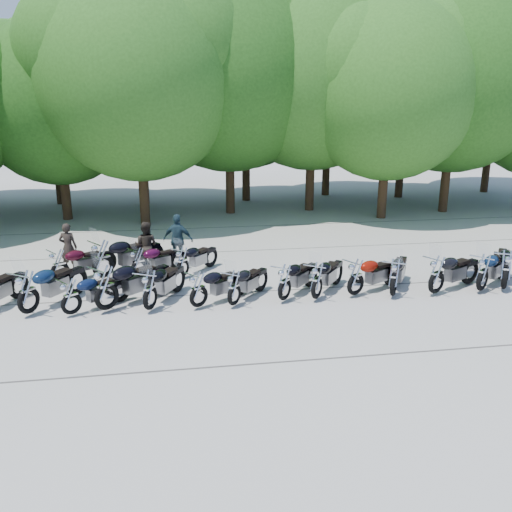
{
  "coord_description": "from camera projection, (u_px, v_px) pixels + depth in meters",
  "views": [
    {
      "loc": [
        -2.35,
        -13.41,
        5.49
      ],
      "look_at": [
        0.0,
        1.5,
        1.1
      ],
      "focal_mm": 38.0,
      "sensor_mm": 36.0,
      "label": 1
    }
  ],
  "objects": [
    {
      "name": "motorcycle_2",
      "position": [
        71.0,
        295.0,
        14.06
      ],
      "size": [
        2.0,
        1.73,
        1.15
      ],
      "primitive_type": null,
      "rotation": [
        0.0,
        0.0,
        2.22
      ],
      "color": "#0B1633",
      "rests_on": "ground"
    },
    {
      "name": "ground",
      "position": [
        265.0,
        310.0,
        14.6
      ],
      "size": [
        90.0,
        90.0,
        0.0
      ],
      "primitive_type": "plane",
      "color": "gray",
      "rests_on": "ground"
    },
    {
      "name": "motorcycle_8",
      "position": [
        317.0,
        280.0,
        15.15
      ],
      "size": [
        1.88,
        2.16,
        1.25
      ],
      "primitive_type": null,
      "rotation": [
        0.0,
        0.0,
        2.49
      ],
      "color": "black",
      "rests_on": "ground"
    },
    {
      "name": "motorcycle_7",
      "position": [
        285.0,
        281.0,
        15.05
      ],
      "size": [
        1.94,
        2.05,
        1.22
      ],
      "primitive_type": null,
      "rotation": [
        0.0,
        0.0,
        2.41
      ],
      "color": "black",
      "rests_on": "ground"
    },
    {
      "name": "motorcycle_1",
      "position": [
        27.0,
        291.0,
        14.07
      ],
      "size": [
        1.98,
        2.45,
        1.38
      ],
      "primitive_type": null,
      "rotation": [
        0.0,
        0.0,
        2.55
      ],
      "color": "#0D1F3C",
      "rests_on": "ground"
    },
    {
      "name": "tree_10",
      "position": [
        51.0,
        95.0,
        27.88
      ],
      "size": [
        7.78,
        7.78,
        9.55
      ],
      "color": "#3A2614",
      "rests_on": "ground"
    },
    {
      "name": "rider_0",
      "position": [
        68.0,
        247.0,
        17.72
      ],
      "size": [
        0.67,
        0.52,
        1.63
      ],
      "primitive_type": "imported",
      "rotation": [
        0.0,
        0.0,
        2.91
      ],
      "color": "black",
      "rests_on": "ground"
    },
    {
      "name": "motorcycle_6",
      "position": [
        234.0,
        287.0,
        14.69
      ],
      "size": [
        1.78,
        2.0,
        1.17
      ],
      "primitive_type": null,
      "rotation": [
        0.0,
        0.0,
        2.47
      ],
      "color": "black",
      "rests_on": "ground"
    },
    {
      "name": "motorcycle_10",
      "position": [
        394.0,
        276.0,
        15.39
      ],
      "size": [
        1.78,
        2.3,
        1.28
      ],
      "primitive_type": null,
      "rotation": [
        0.0,
        0.0,
        2.59
      ],
      "color": "black",
      "rests_on": "ground"
    },
    {
      "name": "tree_4",
      "position": [
        229.0,
        73.0,
        25.25
      ],
      "size": [
        9.13,
        9.13,
        11.2
      ],
      "color": "#3A2614",
      "rests_on": "ground"
    },
    {
      "name": "motorcycle_5",
      "position": [
        198.0,
        288.0,
        14.55
      ],
      "size": [
        2.07,
        1.73,
        1.18
      ],
      "primitive_type": null,
      "rotation": [
        0.0,
        0.0,
        2.19
      ],
      "color": "black",
      "rests_on": "ground"
    },
    {
      "name": "tree_7",
      "position": [
        455.0,
        79.0,
        25.67
      ],
      "size": [
        8.79,
        8.79,
        10.79
      ],
      "color": "#3A2614",
      "rests_on": "ground"
    },
    {
      "name": "tree_15",
      "position": [
        498.0,
        71.0,
        31.27
      ],
      "size": [
        9.67,
        9.67,
        11.86
      ],
      "color": "#3A2614",
      "rests_on": "ground"
    },
    {
      "name": "tree_3",
      "position": [
        137.0,
        78.0,
        22.97
      ],
      "size": [
        8.7,
        8.7,
        10.67
      ],
      "color": "#3A2614",
      "rests_on": "ground"
    },
    {
      "name": "tree_5",
      "position": [
        313.0,
        75.0,
        25.98
      ],
      "size": [
        9.04,
        9.04,
        11.1
      ],
      "color": "#3A2614",
      "rests_on": "ground"
    },
    {
      "name": "tree_12",
      "position": [
        246.0,
        94.0,
        28.89
      ],
      "size": [
        7.88,
        7.88,
        9.67
      ],
      "color": "#3A2614",
      "rests_on": "ground"
    },
    {
      "name": "tree_2",
      "position": [
        57.0,
        103.0,
        24.21
      ],
      "size": [
        7.31,
        7.31,
        8.97
      ],
      "color": "#3A2614",
      "rests_on": "ground"
    },
    {
      "name": "motorcycle_17",
      "position": [
        182.0,
        261.0,
        17.06
      ],
      "size": [
        1.8,
        1.92,
        1.14
      ],
      "primitive_type": null,
      "rotation": [
        0.0,
        0.0,
        2.42
      ],
      "color": "black",
      "rests_on": "ground"
    },
    {
      "name": "motorcycle_3",
      "position": [
        106.0,
        286.0,
        14.29
      ],
      "size": [
        2.45,
        2.27,
        1.45
      ],
      "primitive_type": null,
      "rotation": [
        0.0,
        0.0,
        2.29
      ],
      "color": "black",
      "rests_on": "ground"
    },
    {
      "name": "motorcycle_9",
      "position": [
        356.0,
        276.0,
        15.43
      ],
      "size": [
        2.3,
        1.65,
        1.27
      ],
      "primitive_type": null,
      "rotation": [
        0.0,
        0.0,
        2.05
      ],
      "color": "maroon",
      "rests_on": "ground"
    },
    {
      "name": "motorcycle_12",
      "position": [
        483.0,
        271.0,
        15.77
      ],
      "size": [
        2.27,
        1.97,
        1.31
      ],
      "primitive_type": null,
      "rotation": [
        0.0,
        0.0,
        2.22
      ],
      "color": "#0D1D39",
      "rests_on": "ground"
    },
    {
      "name": "motorcycle_11",
      "position": [
        437.0,
        274.0,
        15.55
      ],
      "size": [
        2.41,
        1.73,
        1.33
      ],
      "primitive_type": null,
      "rotation": [
        0.0,
        0.0,
        2.06
      ],
      "color": "black",
      "rests_on": "ground"
    },
    {
      "name": "motorcycle_13",
      "position": [
        506.0,
        268.0,
        15.9
      ],
      "size": [
        1.89,
        2.51,
        1.39
      ],
      "primitive_type": null,
      "rotation": [
        0.0,
        0.0,
        2.61
      ],
      "color": "black",
      "rests_on": "ground"
    },
    {
      "name": "motorcycle_4",
      "position": [
        150.0,
        289.0,
        14.35
      ],
      "size": [
        1.67,
        2.35,
        1.29
      ],
      "primitive_type": null,
      "rotation": [
        0.0,
        0.0,
        2.66
      ],
      "color": "black",
      "rests_on": "ground"
    },
    {
      "name": "tree_13",
      "position": [
        329.0,
        89.0,
        30.49
      ],
      "size": [
        8.31,
        8.31,
        10.2
      ],
      "color": "#3A2614",
      "rests_on": "ground"
    },
    {
      "name": "rider_1",
      "position": [
        146.0,
        246.0,
        17.87
      ],
      "size": [
        0.96,
        0.86,
        1.64
      ],
      "primitive_type": "imported",
      "rotation": [
        0.0,
        0.0,
        2.79
      ],
      "color": "#2A241C",
      "rests_on": "ground"
    },
    {
      "name": "tree_11",
      "position": [
        140.0,
        99.0,
        28.09
      ],
      "size": [
        7.56,
        7.56,
        9.28
      ],
      "color": "#3A2614",
      "rests_on": "ground"
    },
    {
      "name": "rider_2",
      "position": [
        178.0,
        240.0,
        18.35
      ],
      "size": [
        1.12,
        0.76,
        1.77
      ],
      "primitive_type": "imported",
      "rotation": [
        0.0,
        0.0,
        2.8
      ],
      "color": "#213B46",
      "rests_on": "ground"
    },
    {
      "name": "tree_14",
      "position": [
        406.0,
        92.0,
        29.84
      ],
      "size": [
        8.02,
        8.02,
        9.84
      ],
      "color": "#3A2614",
      "rests_on": "ground"
    },
    {
      "name": "motorcycle_14",
      "position": [
        59.0,
        265.0,
        16.56
      ],
      "size": [
        2.17,
        1.78,
        1.23
      ],
      "primitive_type": null,
      "rotation": [
        0.0,
        0.0,
        2.18
      ],
      "color": "#340713",
      "rests_on": "ground"
    },
    {
      "name": "motorcycle_15",
      "position": [
        103.0,
        258.0,
        16.87
      ],
      "size": [
        2.54,
        2.12,
        1.45
      ],
      "primitive_type": null,
      "rotation": [
        0.0,
        0.0,
        2.19
      ],
      "color": "black",
      "rests_on": "ground"
    },
    {
      "name": "tree_6",
      "position": [
        389.0,
        91.0,
        24.37
      ],
      "size": [
        8.0,
        8.0,
        9.82
      ],
      "color": "#3A2614",
      "rests_on": "ground"
    },
    {
      "name": "motorcycle_16",
      "position": [
        139.0,
        262.0,
        16.96
      ],
      "size": [
        2.05,
        1.62,
        1.15
      ],
      "primitive_type": null,
      "rotation": [
        0.0,
        0.0,
        2.14
      ],
      "color": "#3A0725",
      "rests_on": "ground"
    }
  ]
}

